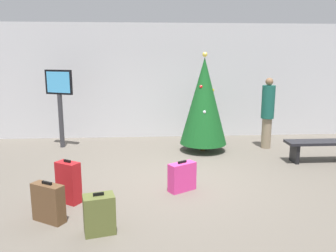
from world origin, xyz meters
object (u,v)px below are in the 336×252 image
(holiday_tree, at_px, (204,101))
(suitcase_2, at_px, (99,214))
(waiting_bench, at_px, (320,146))
(suitcase_1, at_px, (48,203))
(suitcase_0, at_px, (69,182))
(traveller_0, at_px, (268,111))
(suitcase_3, at_px, (182,177))
(flight_info_kiosk, at_px, (59,95))

(holiday_tree, bearing_deg, suitcase_2, -117.58)
(waiting_bench, distance_m, suitcase_1, 5.83)
(waiting_bench, distance_m, suitcase_0, 5.45)
(suitcase_0, xyz_separation_m, suitcase_1, (-0.14, -0.64, -0.06))
(waiting_bench, bearing_deg, suitcase_0, -160.26)
(suitcase_2, bearing_deg, traveller_0, 47.73)
(suitcase_1, relative_size, suitcase_3, 1.10)
(traveller_0, height_order, suitcase_3, traveller_0)
(suitcase_2, distance_m, suitcase_3, 1.87)
(flight_info_kiosk, relative_size, suitcase_0, 2.80)
(waiting_bench, height_order, traveller_0, traveller_0)
(traveller_0, relative_size, suitcase_0, 2.53)
(holiday_tree, bearing_deg, waiting_bench, -24.05)
(flight_info_kiosk, bearing_deg, holiday_tree, -9.33)
(traveller_0, bearing_deg, suitcase_0, -144.62)
(suitcase_0, height_order, suitcase_3, suitcase_0)
(flight_info_kiosk, distance_m, suitcase_0, 3.79)
(suitcase_0, distance_m, suitcase_2, 1.19)
(traveller_0, relative_size, suitcase_1, 3.03)
(flight_info_kiosk, bearing_deg, suitcase_2, -71.10)
(holiday_tree, distance_m, suitcase_1, 4.66)
(waiting_bench, relative_size, suitcase_3, 2.77)
(suitcase_0, bearing_deg, suitcase_2, -58.68)
(traveller_0, bearing_deg, flight_info_kiosk, 175.35)
(suitcase_1, distance_m, suitcase_3, 2.26)
(flight_info_kiosk, height_order, traveller_0, flight_info_kiosk)
(flight_info_kiosk, xyz_separation_m, waiting_bench, (6.06, -1.69, -1.02))
(flight_info_kiosk, distance_m, traveller_0, 5.33)
(suitcase_0, bearing_deg, suitcase_1, -102.71)
(holiday_tree, bearing_deg, suitcase_3, -107.49)
(flight_info_kiosk, xyz_separation_m, suitcase_3, (2.81, -3.15, -1.13))
(traveller_0, relative_size, suitcase_3, 3.33)
(holiday_tree, relative_size, suitcase_2, 4.29)
(suitcase_1, distance_m, suitcase_2, 0.85)
(holiday_tree, relative_size, suitcase_0, 3.41)
(waiting_bench, bearing_deg, flight_info_kiosk, 164.47)
(holiday_tree, xyz_separation_m, suitcase_0, (-2.68, -2.93, -0.92))
(holiday_tree, xyz_separation_m, waiting_bench, (2.44, -1.09, -0.90))
(flight_info_kiosk, height_order, suitcase_0, flight_info_kiosk)
(holiday_tree, height_order, traveller_0, holiday_tree)
(suitcase_2, bearing_deg, suitcase_1, 153.86)
(waiting_bench, bearing_deg, holiday_tree, 155.95)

